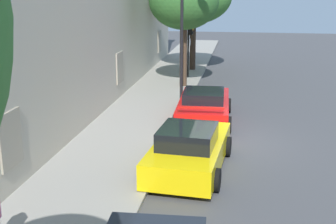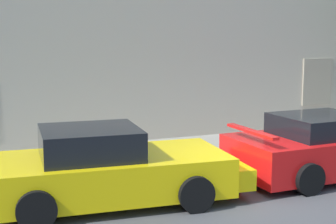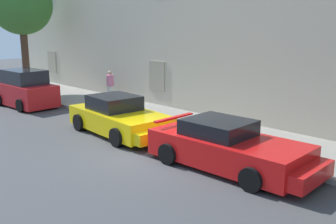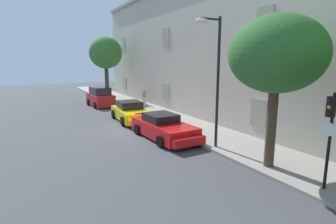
# 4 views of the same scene
# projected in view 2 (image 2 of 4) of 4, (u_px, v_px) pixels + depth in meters

# --- Properties ---
(ground_plane) EXTENTS (80.00, 80.00, 0.00)m
(ground_plane) POSITION_uv_depth(u_px,v_px,m) (264.00, 200.00, 9.62)
(ground_plane) COLOR #444447
(sidewalk) EXTENTS (60.00, 3.50, 0.14)m
(sidewalk) POSITION_uv_depth(u_px,v_px,m) (186.00, 154.00, 12.99)
(sidewalk) COLOR gray
(sidewalk) RESTS_ON ground
(sportscar_red_lead) EXTENTS (4.95, 2.49, 1.43)m
(sportscar_red_lead) POSITION_uv_depth(u_px,v_px,m) (116.00, 169.00, 9.49)
(sportscar_red_lead) COLOR yellow
(sportscar_red_lead) RESTS_ON ground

